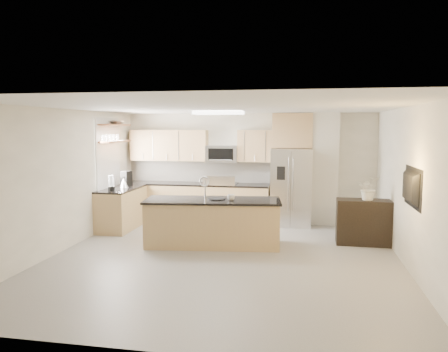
% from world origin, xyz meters
% --- Properties ---
extents(floor, '(6.50, 6.50, 0.00)m').
position_xyz_m(floor, '(0.00, 0.00, 0.00)').
color(floor, '#9A9792').
rests_on(floor, ground).
extents(ceiling, '(6.00, 6.50, 0.02)m').
position_xyz_m(ceiling, '(0.00, 0.00, 2.60)').
color(ceiling, silver).
rests_on(ceiling, wall_back).
extents(wall_back, '(6.00, 0.02, 2.60)m').
position_xyz_m(wall_back, '(0.00, 3.25, 1.30)').
color(wall_back, white).
rests_on(wall_back, floor).
extents(wall_front, '(6.00, 0.02, 2.60)m').
position_xyz_m(wall_front, '(0.00, -3.25, 1.30)').
color(wall_front, white).
rests_on(wall_front, floor).
extents(wall_left, '(0.02, 6.50, 2.60)m').
position_xyz_m(wall_left, '(-3.00, 0.00, 1.30)').
color(wall_left, white).
rests_on(wall_left, floor).
extents(wall_right, '(0.02, 6.50, 2.60)m').
position_xyz_m(wall_right, '(3.00, 0.00, 1.30)').
color(wall_right, white).
rests_on(wall_right, floor).
extents(back_counter, '(3.55, 0.66, 1.44)m').
position_xyz_m(back_counter, '(-1.23, 2.93, 0.47)').
color(back_counter, tan).
rests_on(back_counter, floor).
extents(left_counter, '(0.66, 1.50, 0.92)m').
position_xyz_m(left_counter, '(-2.67, 1.85, 0.46)').
color(left_counter, tan).
rests_on(left_counter, floor).
extents(range, '(0.76, 0.64, 1.14)m').
position_xyz_m(range, '(-0.60, 2.92, 0.47)').
color(range, black).
rests_on(range, floor).
extents(upper_cabinets, '(3.50, 0.33, 0.75)m').
position_xyz_m(upper_cabinets, '(-1.30, 3.09, 1.83)').
color(upper_cabinets, tan).
rests_on(upper_cabinets, wall_back).
extents(microwave, '(0.76, 0.40, 0.40)m').
position_xyz_m(microwave, '(-0.60, 3.04, 1.63)').
color(microwave, '#BBBBBE').
rests_on(microwave, upper_cabinets).
extents(refrigerator, '(0.92, 0.78, 1.78)m').
position_xyz_m(refrigerator, '(1.06, 2.87, 0.89)').
color(refrigerator, '#BBBBBE').
rests_on(refrigerator, floor).
extents(partition_column, '(0.60, 0.30, 2.60)m').
position_xyz_m(partition_column, '(1.82, 3.10, 1.30)').
color(partition_column, silver).
rests_on(partition_column, floor).
extents(window, '(0.04, 1.15, 1.65)m').
position_xyz_m(window, '(-2.98, 1.85, 1.65)').
color(window, white).
rests_on(window, wall_left).
extents(shelf_lower, '(0.30, 1.20, 0.04)m').
position_xyz_m(shelf_lower, '(-2.85, 1.95, 1.95)').
color(shelf_lower, brown).
rests_on(shelf_lower, wall_left).
extents(shelf_upper, '(0.30, 1.20, 0.04)m').
position_xyz_m(shelf_upper, '(-2.85, 1.95, 2.32)').
color(shelf_upper, brown).
rests_on(shelf_upper, wall_left).
extents(ceiling_fixture, '(1.00, 0.50, 0.06)m').
position_xyz_m(ceiling_fixture, '(-0.40, 1.60, 2.56)').
color(ceiling_fixture, white).
rests_on(ceiling_fixture, ceiling).
extents(island, '(2.67, 1.23, 1.32)m').
position_xyz_m(island, '(-0.36, 0.82, 0.45)').
color(island, tan).
rests_on(island, floor).
extents(credenza, '(1.10, 0.47, 0.88)m').
position_xyz_m(credenza, '(2.53, 1.42, 0.44)').
color(credenza, black).
rests_on(credenza, floor).
extents(cup, '(0.15, 0.15, 0.11)m').
position_xyz_m(cup, '(0.00, 0.78, 0.95)').
color(cup, silver).
rests_on(cup, island).
extents(platter, '(0.41, 0.41, 0.02)m').
position_xyz_m(platter, '(-0.29, 0.86, 0.90)').
color(platter, black).
rests_on(platter, island).
extents(blender, '(0.14, 0.14, 0.33)m').
position_xyz_m(blender, '(-2.68, 1.34, 1.06)').
color(blender, black).
rests_on(blender, left_counter).
extents(kettle, '(0.20, 0.20, 0.25)m').
position_xyz_m(kettle, '(-2.62, 1.88, 1.03)').
color(kettle, '#BBBBBE').
rests_on(kettle, left_counter).
extents(coffee_maker, '(0.24, 0.26, 0.34)m').
position_xyz_m(coffee_maker, '(-2.69, 2.19, 1.08)').
color(coffee_maker, black).
rests_on(coffee_maker, left_counter).
extents(bowl, '(0.52, 0.52, 0.10)m').
position_xyz_m(bowl, '(-2.85, 2.08, 2.39)').
color(bowl, '#BBBBBE').
rests_on(bowl, shelf_upper).
extents(flower_vase, '(0.65, 0.57, 0.70)m').
position_xyz_m(flower_vase, '(2.57, 1.38, 1.22)').
color(flower_vase, silver).
rests_on(flower_vase, credenza).
extents(television, '(0.14, 1.08, 0.62)m').
position_xyz_m(television, '(2.91, -0.20, 1.35)').
color(television, black).
rests_on(television, wall_right).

